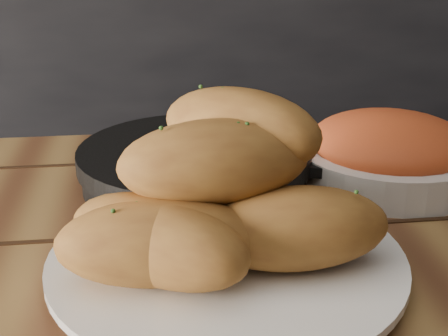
% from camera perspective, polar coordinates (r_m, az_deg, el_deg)
% --- Properties ---
extents(plate, '(0.31, 0.31, 0.02)m').
position_cam_1_polar(plate, '(0.55, 0.26, -8.60)').
color(plate, white).
rests_on(plate, table).
extents(bread_rolls, '(0.28, 0.25, 0.14)m').
position_cam_1_polar(bread_rolls, '(0.52, -0.98, -2.82)').
color(bread_rolls, '#A46D2D').
rests_on(bread_rolls, plate).
extents(skillet, '(0.39, 0.27, 0.05)m').
position_cam_1_polar(skillet, '(0.72, -2.51, 0.25)').
color(skillet, black).
rests_on(skillet, table).
extents(bowl, '(0.22, 0.22, 0.08)m').
position_cam_1_polar(bowl, '(0.76, 14.84, 1.46)').
color(bowl, white).
rests_on(bowl, table).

